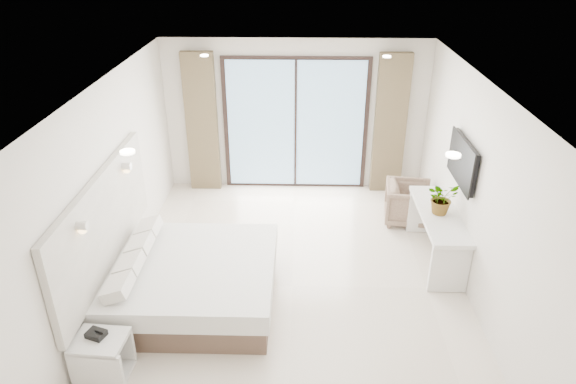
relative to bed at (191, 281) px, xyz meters
name	(u,v)px	position (x,y,z in m)	size (l,w,h in m)	color
ground	(292,286)	(1.28, 0.33, -0.30)	(6.20, 6.20, 0.00)	beige
room_shell	(279,157)	(1.08, 1.05, 1.28)	(4.62, 6.22, 2.72)	silver
bed	(191,281)	(0.00, 0.00, 0.00)	(2.07, 1.97, 0.72)	brown
nightstand	(103,357)	(-0.70, -1.26, -0.06)	(0.57, 0.48, 0.49)	silver
phone	(96,334)	(-0.74, -1.22, 0.22)	(0.19, 0.15, 0.06)	black
console_desk	(438,225)	(3.32, 1.03, 0.26)	(0.53, 1.69, 0.77)	silver
plant	(442,201)	(3.32, 1.03, 0.65)	(0.42, 0.47, 0.37)	#33662D
armchair	(408,201)	(3.13, 2.13, 0.06)	(0.71, 0.66, 0.73)	#8C765C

